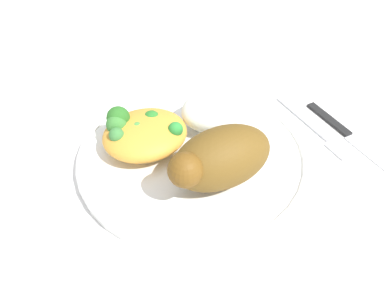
{
  "coord_description": "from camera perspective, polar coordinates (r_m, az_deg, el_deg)",
  "views": [
    {
      "loc": [
        0.16,
        0.31,
        0.35
      ],
      "look_at": [
        0.0,
        0.0,
        0.03
      ],
      "focal_mm": 35.92,
      "sensor_mm": 36.0,
      "label": 1
    }
  ],
  "objects": [
    {
      "name": "ground_plane",
      "position": [
        0.49,
        0.0,
        -2.16
      ],
      "size": [
        2.0,
        2.0,
        0.0
      ],
      "primitive_type": "plane",
      "color": "silver"
    },
    {
      "name": "plate",
      "position": [
        0.49,
        0.0,
        -1.5
      ],
      "size": [
        0.29,
        0.29,
        0.02
      ],
      "color": "white",
      "rests_on": "ground_plane"
    },
    {
      "name": "roasted_chicken",
      "position": [
        0.42,
        4.06,
        -2.16
      ],
      "size": [
        0.13,
        0.07,
        0.07
      ],
      "color": "brown",
      "rests_on": "plate"
    },
    {
      "name": "rice_pile",
      "position": [
        0.51,
        3.16,
        5.1
      ],
      "size": [
        0.09,
        0.07,
        0.05
      ],
      "primitive_type": "ellipsoid",
      "color": "white",
      "rests_on": "plate"
    },
    {
      "name": "mac_cheese_with_broccoli",
      "position": [
        0.48,
        -7.36,
        1.74
      ],
      "size": [
        0.11,
        0.1,
        0.05
      ],
      "color": "gold",
      "rests_on": "plate"
    },
    {
      "name": "fork",
      "position": [
        0.56,
        17.97,
        2.08
      ],
      "size": [
        0.02,
        0.14,
        0.01
      ],
      "color": "#B2B2B7",
      "rests_on": "ground_plane"
    },
    {
      "name": "knife",
      "position": [
        0.57,
        22.23,
        1.36
      ],
      "size": [
        0.02,
        0.19,
        0.01
      ],
      "color": "black",
      "rests_on": "ground_plane"
    }
  ]
}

